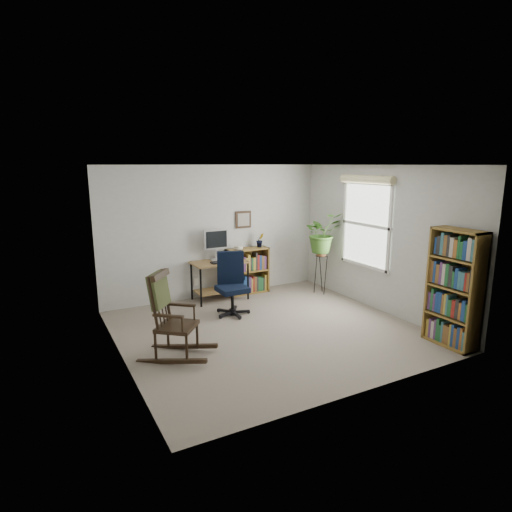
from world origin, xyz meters
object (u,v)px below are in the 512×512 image
rocking_chair (177,315)px  office_chair (232,284)px  low_bookshelf (247,271)px  desk (220,280)px  tall_bookshelf (454,288)px

rocking_chair → office_chair: bearing=-10.1°
office_chair → low_bookshelf: size_ratio=1.19×
rocking_chair → desk: bearing=3.2°
desk → tall_bookshelf: size_ratio=0.62×
desk → rocking_chair: 2.39m
low_bookshelf → tall_bookshelf: tall_bookshelf is taller
office_chair → rocking_chair: (-1.27, -1.08, 0.05)m
office_chair → rocking_chair: size_ratio=0.92×
rocking_chair → tall_bookshelf: (3.38, -1.38, 0.23)m
low_bookshelf → tall_bookshelf: (1.35, -3.42, 0.36)m
low_bookshelf → tall_bookshelf: 3.69m
office_chair → low_bookshelf: bearing=69.2°
tall_bookshelf → desk: bearing=120.8°
office_chair → tall_bookshelf: size_ratio=0.65×
rocking_chair → low_bookshelf: bearing=-5.3°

